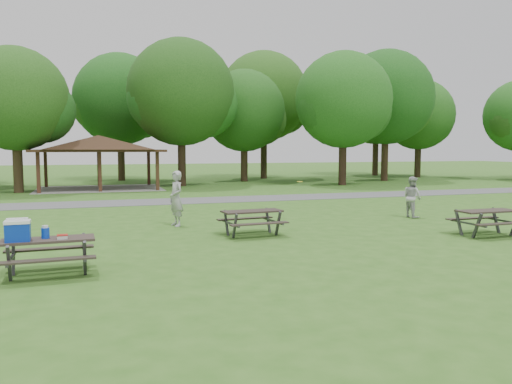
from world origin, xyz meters
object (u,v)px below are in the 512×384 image
(frisbee_thrower, at_px, (176,199))
(picnic_table_near, at_px, (39,241))
(frisbee_catcher, at_px, (412,197))
(picnic_table_middle, at_px, (252,216))

(frisbee_thrower, bearing_deg, picnic_table_near, -48.17)
(frisbee_thrower, xyz_separation_m, frisbee_catcher, (9.58, -0.77, -0.17))
(picnic_table_middle, bearing_deg, picnic_table_near, -149.99)
(frisbee_catcher, bearing_deg, picnic_table_near, 107.65)
(picnic_table_near, height_order, frisbee_thrower, frisbee_thrower)
(picnic_table_near, bearing_deg, picnic_table_middle, 30.01)
(frisbee_thrower, bearing_deg, picnic_table_middle, 21.40)
(picnic_table_near, distance_m, frisbee_catcher, 14.70)
(picnic_table_near, relative_size, frisbee_thrower, 1.00)
(picnic_table_middle, bearing_deg, frisbee_thrower, 126.60)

